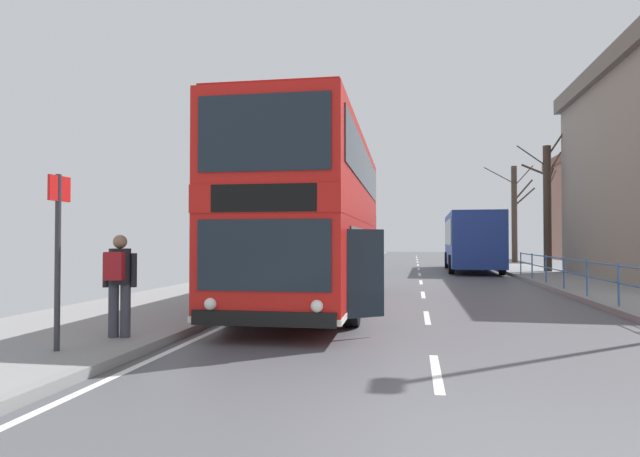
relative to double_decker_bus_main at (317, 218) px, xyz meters
name	(u,v)px	position (x,y,z in m)	size (l,w,h in m)	color
ground	(360,443)	(2.01, -8.97, -2.22)	(15.80, 140.00, 0.20)	#4E4E53
double_decker_bus_main	(317,218)	(0.00, 0.00, 0.00)	(3.35, 10.71, 4.31)	red
background_bus_far_lane	(472,240)	(5.56, 16.21, -0.57)	(2.83, 9.30, 3.09)	navy
pedestrian_railing_far_kerb	(619,277)	(7.18, 0.06, -1.44)	(0.05, 22.83, 1.00)	#386BA8
pedestrian_with_backpack	(119,278)	(-2.19, -5.60, -1.16)	(0.55, 0.58, 1.64)	#383842
bus_stop_sign_near	(58,241)	(-2.50, -6.65, -0.58)	(0.08, 0.44, 2.49)	#2D2D33
bare_tree_far_00	(547,205)	(8.99, 14.22, 1.15)	(2.35, 1.97, 6.99)	#423328
bare_tree_far_01	(515,212)	(9.32, 24.57, 1.36)	(3.31, 1.72, 6.70)	#423328
background_building_00	(623,207)	(18.99, 32.33, 2.10)	(9.83, 10.44, 8.67)	#936656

